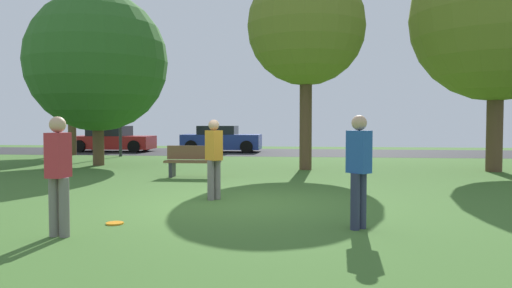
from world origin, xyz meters
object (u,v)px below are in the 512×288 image
at_px(oak_tree_center, 497,16).
at_px(frisbee_disc, 115,223).
at_px(birch_tree_lone, 306,27).
at_px(parked_car_blue, 221,140).
at_px(park_bench, 193,161).
at_px(person_thrower, 214,156).
at_px(street_lamp_post, 120,107).
at_px(maple_tree_near, 97,62).
at_px(person_bystander, 58,171).
at_px(parked_car_red, 113,140).
at_px(person_catcher, 359,166).
at_px(oak_tree_left, 71,68).

height_order(oak_tree_center, frisbee_disc, oak_tree_center).
bearing_deg(birch_tree_lone, parked_car_blue, 116.64).
bearing_deg(park_bench, parked_car_blue, -83.39).
bearing_deg(person_thrower, street_lamp_post, 162.33).
height_order(maple_tree_near, person_bystander, maple_tree_near).
height_order(maple_tree_near, park_bench, maple_tree_near).
relative_size(maple_tree_near, person_thrower, 3.85).
height_order(maple_tree_near, person_thrower, maple_tree_near).
xyz_separation_m(person_bystander, parked_car_red, (-7.12, 18.79, -0.29)).
bearing_deg(oak_tree_center, parked_car_red, 151.84).
xyz_separation_m(oak_tree_center, person_catcher, (-5.12, -9.04, -3.99)).
bearing_deg(parked_car_blue, oak_tree_center, -40.71).
bearing_deg(parked_car_blue, person_bystander, -86.18).
relative_size(park_bench, street_lamp_post, 0.36).
bearing_deg(parked_car_blue, birch_tree_lone, -63.36).
distance_m(person_bystander, parked_car_blue, 19.14).
bearing_deg(person_bystander, park_bench, 5.77).
xyz_separation_m(parked_car_blue, street_lamp_post, (-3.96, -3.88, 1.61)).
bearing_deg(birch_tree_lone, person_bystander, -108.14).
distance_m(birch_tree_lone, street_lamp_post, 10.28).
relative_size(frisbee_disc, parked_car_blue, 0.07).
bearing_deg(maple_tree_near, person_bystander, -68.28).
distance_m(birch_tree_lone, maple_tree_near, 7.65).
bearing_deg(parked_car_blue, person_thrower, -79.98).
bearing_deg(parked_car_red, person_catcher, -57.65).
relative_size(oak_tree_left, person_thrower, 3.67).
bearing_deg(birch_tree_lone, person_catcher, -84.38).
height_order(person_thrower, person_bystander, person_bystander).
relative_size(birch_tree_lone, maple_tree_near, 1.06).
height_order(birch_tree_lone, parked_car_blue, birch_tree_lone).
relative_size(birch_tree_lone, oak_tree_left, 1.11).
bearing_deg(person_catcher, birch_tree_lone, -41.79).
distance_m(oak_tree_center, oak_tree_left, 18.23).
relative_size(birch_tree_lone, frisbee_disc, 24.82).
bearing_deg(parked_car_blue, park_bench, -83.39).
xyz_separation_m(frisbee_disc, park_bench, (-0.35, 6.52, 0.45)).
xyz_separation_m(person_bystander, street_lamp_post, (-5.24, 15.21, 1.33)).
bearing_deg(person_thrower, birch_tree_lone, 117.44).
height_order(oak_tree_center, person_thrower, oak_tree_center).
bearing_deg(frisbee_disc, oak_tree_left, 119.08).
xyz_separation_m(maple_tree_near, person_thrower, (5.77, -7.32, -2.87)).
relative_size(birch_tree_lone, park_bench, 4.19).
xyz_separation_m(maple_tree_near, parked_car_blue, (3.00, 8.36, -3.12)).
bearing_deg(oak_tree_center, person_bystander, -132.87).
distance_m(maple_tree_near, person_bystander, 11.90).
distance_m(person_catcher, street_lamp_post, 17.12).
relative_size(birch_tree_lone, parked_car_blue, 1.63).
bearing_deg(person_catcher, parked_car_red, -15.06).
xyz_separation_m(oak_tree_center, oak_tree_left, (-17.22, 5.93, -0.79)).
xyz_separation_m(frisbee_disc, parked_car_red, (-7.55, 17.90, 0.62)).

